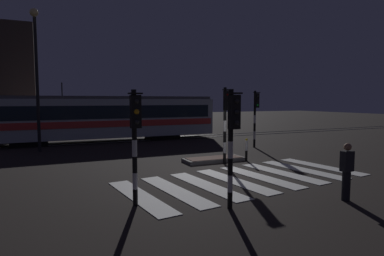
# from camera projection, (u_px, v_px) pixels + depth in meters

# --- Properties ---
(ground_plane) EXTENTS (120.00, 120.00, 0.00)m
(ground_plane) POSITION_uv_depth(u_px,v_px,m) (225.00, 170.00, 13.63)
(ground_plane) COLOR black
(rail_near) EXTENTS (80.00, 0.12, 0.03)m
(rail_near) POSITION_uv_depth(u_px,v_px,m) (148.00, 140.00, 23.79)
(rail_near) COLOR #59595E
(rail_near) RESTS_ON ground
(rail_far) EXTENTS (80.00, 0.12, 0.03)m
(rail_far) POSITION_uv_depth(u_px,v_px,m) (142.00, 138.00, 25.09)
(rail_far) COLOR #59595E
(rail_far) RESTS_ON ground
(crosswalk_zebra) EXTENTS (9.75, 5.22, 0.02)m
(crosswalk_zebra) POSITION_uv_depth(u_px,v_px,m) (247.00, 179.00, 12.16)
(crosswalk_zebra) COLOR silver
(crosswalk_zebra) RESTS_ON ground
(traffic_island) EXTENTS (2.99, 1.09, 0.18)m
(traffic_island) POSITION_uv_depth(u_px,v_px,m) (214.00, 159.00, 15.72)
(traffic_island) COLOR slate
(traffic_island) RESTS_ON ground
(traffic_light_median_centre) EXTENTS (0.36, 0.42, 3.55)m
(traffic_light_median_centre) POSITION_uv_depth(u_px,v_px,m) (226.00, 114.00, 14.77)
(traffic_light_median_centre) COLOR black
(traffic_light_median_centre) RESTS_ON ground
(traffic_light_kerb_mid_left) EXTENTS (0.36, 0.42, 3.25)m
(traffic_light_kerb_mid_left) POSITION_uv_depth(u_px,v_px,m) (232.00, 131.00, 8.57)
(traffic_light_kerb_mid_left) COLOR black
(traffic_light_kerb_mid_left) RESTS_ON ground
(traffic_light_corner_far_right) EXTENTS (0.36, 0.42, 3.55)m
(traffic_light_corner_far_right) POSITION_uv_depth(u_px,v_px,m) (256.00, 110.00, 20.07)
(traffic_light_corner_far_right) COLOR black
(traffic_light_corner_far_right) RESTS_ON ground
(traffic_light_corner_near_left) EXTENTS (0.36, 0.42, 3.25)m
(traffic_light_corner_near_left) POSITION_uv_depth(u_px,v_px,m) (135.00, 130.00, 8.85)
(traffic_light_corner_near_left) COLOR black
(traffic_light_corner_near_left) RESTS_ON ground
(street_lamp_trackside_left) EXTENTS (0.44, 1.21, 7.83)m
(street_lamp_trackside_left) POSITION_uv_depth(u_px,v_px,m) (36.00, 65.00, 17.97)
(street_lamp_trackside_left) COLOR black
(street_lamp_trackside_left) RESTS_ON ground
(tram) EXTENTS (16.87, 2.58, 4.15)m
(tram) POSITION_uv_depth(u_px,v_px,m) (101.00, 117.00, 22.96)
(tram) COLOR #B2BCC1
(tram) RESTS_ON ground
(pedestrian_waiting_at_kerb) EXTENTS (0.36, 0.24, 1.71)m
(pedestrian_waiting_at_kerb) POSITION_uv_depth(u_px,v_px,m) (347.00, 171.00, 9.47)
(pedestrian_waiting_at_kerb) COLOR black
(pedestrian_waiting_at_kerb) RESTS_ON ground
(bollard_island_edge) EXTENTS (0.12, 0.12, 1.11)m
(bollard_island_edge) POSITION_uv_depth(u_px,v_px,m) (246.00, 149.00, 15.80)
(bollard_island_edge) COLOR black
(bollard_island_edge) RESTS_ON ground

